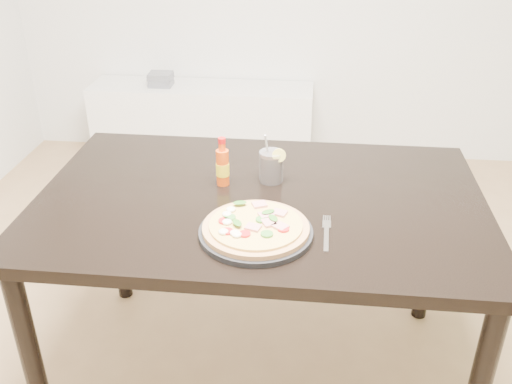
# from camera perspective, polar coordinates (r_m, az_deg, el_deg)

# --- Properties ---
(dining_table) EXTENTS (1.40, 0.90, 0.75)m
(dining_table) POSITION_cam_1_polar(r_m,az_deg,el_deg) (1.83, 0.40, -2.72)
(dining_table) COLOR black
(dining_table) RESTS_ON ground
(plate) EXTENTS (0.32, 0.32, 0.02)m
(plate) POSITION_cam_1_polar(r_m,az_deg,el_deg) (1.59, -0.02, -4.08)
(plate) COLOR black
(plate) RESTS_ON dining_table
(pizza) EXTENTS (0.30, 0.30, 0.03)m
(pizza) POSITION_cam_1_polar(r_m,az_deg,el_deg) (1.58, -0.08, -3.48)
(pizza) COLOR tan
(pizza) RESTS_ON plate
(hot_sauce_bottle) EXTENTS (0.04, 0.04, 0.16)m
(hot_sauce_bottle) POSITION_cam_1_polar(r_m,az_deg,el_deg) (1.84, -3.36, 2.59)
(hot_sauce_bottle) COLOR #DC480C
(hot_sauce_bottle) RESTS_ON dining_table
(cola_cup) EXTENTS (0.09, 0.08, 0.17)m
(cola_cup) POSITION_cam_1_polar(r_m,az_deg,el_deg) (1.86, 1.54, 2.52)
(cola_cup) COLOR black
(cola_cup) RESTS_ON dining_table
(fork) EXTENTS (0.02, 0.19, 0.00)m
(fork) POSITION_cam_1_polar(r_m,az_deg,el_deg) (1.61, 7.06, -3.98)
(fork) COLOR silver
(fork) RESTS_ON dining_table
(media_console) EXTENTS (1.40, 0.34, 0.50)m
(media_console) POSITION_cam_1_polar(r_m,az_deg,el_deg) (3.73, -5.34, 6.84)
(media_console) COLOR white
(media_console) RESTS_ON ground
(cd_stack) EXTENTS (0.14, 0.12, 0.08)m
(cd_stack) POSITION_cam_1_polar(r_m,az_deg,el_deg) (3.67, -9.51, 11.06)
(cd_stack) COLOR slate
(cd_stack) RESTS_ON media_console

